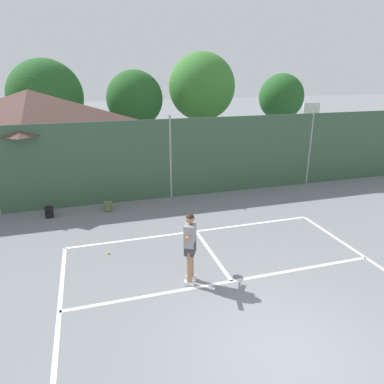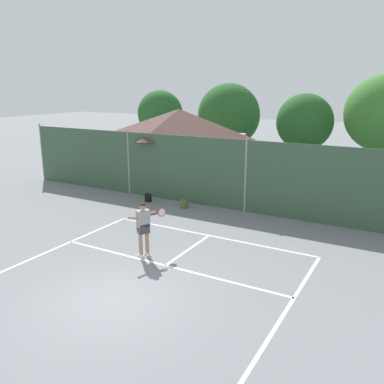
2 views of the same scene
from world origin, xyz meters
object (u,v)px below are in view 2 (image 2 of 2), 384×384
object	(u,v)px
backpack_black	(148,198)
tennis_ball	(137,228)
tennis_player	(144,224)
backpack_olive	(184,204)

from	to	relation	value
backpack_black	tennis_ball	bearing A→B (deg)	-61.39
tennis_player	tennis_ball	size ratio (longest dim) A/B	28.10
tennis_ball	backpack_olive	world-z (taller)	backpack_olive
tennis_player	backpack_black	distance (m)	6.61
backpack_black	tennis_player	bearing A→B (deg)	-55.52
tennis_player	tennis_ball	world-z (taller)	tennis_player
tennis_ball	backpack_black	distance (m)	3.84
tennis_player	backpack_black	size ratio (longest dim) A/B	4.01
tennis_player	tennis_ball	distance (m)	2.96
tennis_player	backpack_black	xyz separation A→B (m)	(-3.71, 5.39, -0.92)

